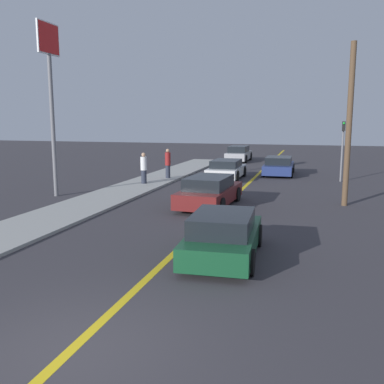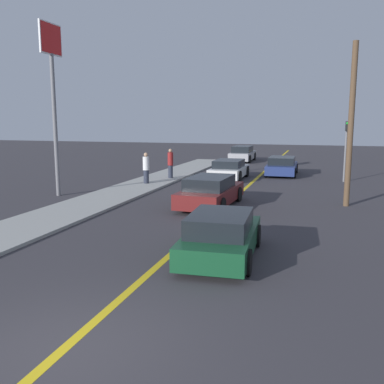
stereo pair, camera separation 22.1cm
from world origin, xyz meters
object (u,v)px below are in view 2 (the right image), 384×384
Objects in this scene: car_ahead_center at (211,192)px; traffic_light at (346,145)px; car_far_distant at (229,169)px; pedestrian_near_curb at (146,168)px; pedestrian_mid_group at (170,163)px; utility_pole at (351,126)px; roadside_sign at (52,73)px; car_parked_left_lot at (282,166)px; car_oncoming_far at (243,154)px; car_near_right_lane at (221,236)px.

traffic_light reaches higher than car_ahead_center.
car_ahead_center is 1.06× the size of car_far_distant.
pedestrian_mid_group is at bearing 77.55° from pedestrian_near_curb.
pedestrian_near_curb is 11.21m from utility_pole.
car_ahead_center is 9.33m from roadside_sign.
utility_pole is at bearing -70.71° from car_parked_left_lot.
car_far_distant is 3.69m from pedestrian_mid_group.
car_far_distant is at bearing -84.16° from car_oncoming_far.
roadside_sign is 1.18× the size of utility_pole.
traffic_light reaches higher than car_near_right_lane.
car_near_right_lane is 2.31× the size of pedestrian_near_curb.
car_parked_left_lot is 15.69m from roadside_sign.
pedestrian_near_curb is (-6.95, 11.39, 0.38)m from car_near_right_lane.
car_ahead_center is at bearing -100.49° from car_parked_left_lot.
roadside_sign reaches higher than car_parked_left_lot.
car_ahead_center is 2.55× the size of pedestrian_mid_group.
utility_pole reaches higher than traffic_light.
pedestrian_near_curb is 0.25× the size of utility_pole.
utility_pole is at bearing -29.03° from pedestrian_mid_group.
car_near_right_lane is at bearing -58.61° from pedestrian_near_curb.
car_ahead_center reaches higher than car_far_distant.
pedestrian_near_curb reaches higher than car_near_right_lane.
pedestrian_near_curb is (-4.96, 4.75, 0.35)m from car_ahead_center.
pedestrian_mid_group is 0.50× the size of traffic_light.
roadside_sign is at bearing -146.59° from traffic_light.
pedestrian_near_curb is at bearing -156.99° from traffic_light.
car_ahead_center is at bearing -43.73° from pedestrian_near_curb.
car_parked_left_lot is 0.65× the size of utility_pole.
pedestrian_mid_group is 0.22× the size of roadside_sign.
pedestrian_mid_group is 11.65m from utility_pole.
pedestrian_near_curb is at bearing 139.26° from car_ahead_center.
traffic_light is at bearing 33.41° from roadside_sign.
car_near_right_lane is 0.85× the size of car_oncoming_far.
pedestrian_near_curb is at bearing 118.44° from car_near_right_lane.
car_far_distant is (-2.99, 15.28, -0.00)m from car_near_right_lane.
pedestrian_mid_group is at bearing -99.57° from car_oncoming_far.
car_near_right_lane is 1.13× the size of traffic_light.
roadside_sign is (-7.75, 0.38, 5.18)m from car_ahead_center.
utility_pole reaches higher than car_far_distant.
car_far_distant is 5.56m from pedestrian_near_curb.
car_far_distant is at bearing 99.64° from car_ahead_center.
pedestrian_mid_group reaches higher than car_parked_left_lot.
pedestrian_near_curb is at bearing -136.36° from car_parked_left_lot.
car_parked_left_lot is 7.69m from pedestrian_mid_group.
car_oncoming_far is (-4.22, 8.81, 0.07)m from car_parked_left_lot.
traffic_light reaches higher than pedestrian_near_curb.
car_oncoming_far reaches higher than car_ahead_center.
car_far_distant is (-1.01, 8.64, -0.03)m from car_ahead_center.
roadside_sign reaches higher than utility_pole.
car_ahead_center is 20.48m from car_oncoming_far.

